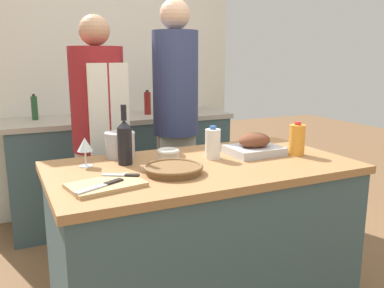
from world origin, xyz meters
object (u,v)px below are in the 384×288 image
object	(u,v)px
wicker_basket	(174,169)
stock_pot	(120,145)
cutting_board	(106,185)
knife_chef	(102,186)
stand_mixer	(183,98)
person_cook_aproned	(99,132)
condiment_bottle_short	(147,103)
knife_paring	(122,175)
person_cook_guest	(176,114)
roasting_pan	(254,146)
wine_bottle_green	(125,141)
condiment_bottle_tall	(35,108)
knife_bread	(120,177)
mixing_bowl	(168,155)
milk_jug	(213,144)
juice_jug	(297,140)
wine_glass_left	(85,146)

from	to	relation	value
wicker_basket	stock_pot	distance (m)	0.45
cutting_board	knife_chef	distance (m)	0.05
stand_mixer	person_cook_aproned	size ratio (longest dim) A/B	0.19
knife_chef	condiment_bottle_short	xyz separation A→B (m)	(0.82, 1.75, 0.13)
knife_paring	person_cook_guest	xyz separation A→B (m)	(0.66, 0.92, 0.12)
roasting_pan	stock_pot	xyz separation A→B (m)	(-0.70, 0.26, 0.02)
cutting_board	person_cook_aproned	distance (m)	1.00
wine_bottle_green	condiment_bottle_tall	xyz separation A→B (m)	(-0.31, 1.47, 0.02)
knife_bread	stand_mixer	size ratio (longest dim) A/B	0.61
wicker_basket	mixing_bowl	size ratio (longest dim) A/B	2.35
milk_jug	knife_paring	distance (m)	0.58
knife_paring	wicker_basket	bearing A→B (deg)	-1.60
stock_pot	person_cook_guest	size ratio (longest dim) A/B	0.09
milk_jug	knife_chef	size ratio (longest dim) A/B	0.79
wicker_basket	person_cook_guest	xyz separation A→B (m)	(0.41, 0.93, 0.12)
condiment_bottle_short	knife_chef	bearing A→B (deg)	-114.99
mixing_bowl	knife_paring	bearing A→B (deg)	-145.84
knife_bread	condiment_bottle_short	world-z (taller)	condiment_bottle_short
cutting_board	juice_jug	xyz separation A→B (m)	(1.11, 0.11, 0.08)
stand_mixer	person_cook_guest	xyz separation A→B (m)	(-0.36, -0.68, -0.04)
cutting_board	stock_pot	distance (m)	0.54
milk_jug	wine_bottle_green	world-z (taller)	wine_bottle_green
stock_pot	condiment_bottle_tall	distance (m)	1.35
cutting_board	condiment_bottle_short	world-z (taller)	condiment_bottle_short
knife_bread	person_cook_guest	world-z (taller)	person_cook_guest
person_cook_guest	juice_jug	bearing A→B (deg)	-55.38
cutting_board	person_cook_guest	xyz separation A→B (m)	(0.75, 1.00, 0.13)
wicker_basket	knife_bread	xyz separation A→B (m)	(-0.25, 0.04, -0.02)
wicker_basket	knife_paring	world-z (taller)	wicker_basket
knife_paring	condiment_bottle_tall	bearing A→B (deg)	97.26
condiment_bottle_short	condiment_bottle_tall	bearing A→B (deg)	174.95
milk_jug	person_cook_guest	distance (m)	0.77
cutting_board	stand_mixer	size ratio (longest dim) A/B	1.09
condiment_bottle_tall	condiment_bottle_short	bearing A→B (deg)	-5.05
roasting_pan	person_cook_aproned	distance (m)	1.03
condiment_bottle_short	person_cook_guest	bearing A→B (deg)	-93.17
cutting_board	wine_glass_left	distance (m)	0.39
wicker_basket	stock_pot	bearing A→B (deg)	108.14
wicker_basket	roasting_pan	bearing A→B (deg)	15.92
stock_pot	wine_glass_left	distance (m)	0.24
cutting_board	condiment_bottle_short	distance (m)	1.90
wine_bottle_green	knife_paring	world-z (taller)	wine_bottle_green
cutting_board	stand_mixer	world-z (taller)	stand_mixer
wine_bottle_green	knife_bread	world-z (taller)	wine_bottle_green
knife_bread	person_cook_aproned	bearing A→B (deg)	82.82
knife_paring	mixing_bowl	bearing A→B (deg)	34.16
wicker_basket	person_cook_guest	distance (m)	1.02
knife_chef	milk_jug	bearing A→B (deg)	22.63
roasting_pan	stand_mixer	distance (m)	1.47
condiment_bottle_short	wine_glass_left	bearing A→B (deg)	-120.80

